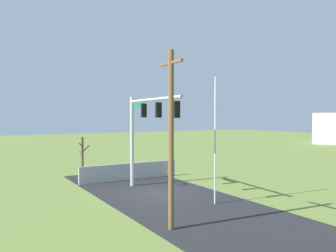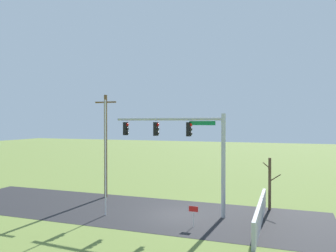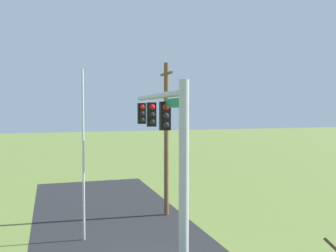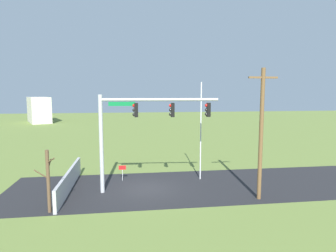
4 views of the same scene
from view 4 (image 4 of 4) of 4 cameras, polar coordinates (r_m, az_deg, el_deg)
ground_plane at (r=21.55m, az=-4.04°, el=-12.07°), size 160.00×160.00×0.00m
road_surface at (r=22.15m, az=6.55°, el=-11.56°), size 28.00×8.00×0.01m
sidewalk_corner at (r=21.26m, az=-15.46°, el=-12.56°), size 6.00×6.00×0.01m
retaining_fence at (r=22.09m, az=-18.78°, el=-10.05°), size 0.20×8.61×1.39m
signal_mast at (r=19.83m, az=-6.07°, el=0.73°), size 8.10×0.88×6.76m
flagpole at (r=22.92m, az=6.44°, el=-1.09°), size 0.10×0.10×7.69m
utility_pole at (r=19.37m, az=17.80°, el=-1.19°), size 1.90×0.26×8.42m
bare_tree at (r=18.21m, az=-22.45°, el=-9.85°), size 1.27×1.02×3.67m
open_sign at (r=23.20m, az=-8.95°, el=-8.43°), size 0.56×0.04×1.22m
distant_building at (r=73.03m, az=-24.00°, el=2.92°), size 7.46×10.23×5.80m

